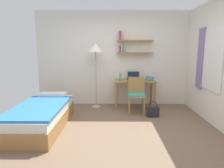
% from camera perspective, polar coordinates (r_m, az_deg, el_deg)
% --- Properties ---
extents(ground_plane, '(5.28, 5.28, 0.00)m').
position_cam_1_polar(ground_plane, '(3.89, 1.46, -13.78)').
color(ground_plane, brown).
extents(wall_back, '(4.40, 0.27, 2.60)m').
position_cam_1_polar(wall_back, '(5.59, 1.23, 7.34)').
color(wall_back, silver).
rests_on(wall_back, ground_plane).
extents(bed, '(0.91, 2.00, 0.54)m').
position_cam_1_polar(bed, '(4.30, -19.49, -8.58)').
color(bed, '#9E703D').
rests_on(bed, ground_plane).
extents(desk, '(1.10, 0.55, 0.74)m').
position_cam_1_polar(desk, '(5.38, 6.58, -0.40)').
color(desk, '#9E703D').
rests_on(desk, ground_plane).
extents(desk_chair, '(0.45, 0.40, 0.89)m').
position_cam_1_polar(desk_chair, '(4.91, 7.08, -2.64)').
color(desk_chair, '#9E703D').
rests_on(desk_chair, ground_plane).
extents(standing_lamp, '(0.41, 0.41, 1.72)m').
position_cam_1_polar(standing_lamp, '(5.25, -4.74, 9.47)').
color(standing_lamp, '#B2A893').
rests_on(standing_lamp, ground_plane).
extents(laptop, '(0.32, 0.23, 0.22)m').
position_cam_1_polar(laptop, '(5.41, 6.22, 1.76)').
color(laptop, black).
rests_on(laptop, desk).
extents(water_bottle, '(0.06, 0.06, 0.20)m').
position_cam_1_polar(water_bottle, '(5.31, 2.43, 2.14)').
color(water_bottle, '#42A87F').
rests_on(water_bottle, desk).
extents(book_stack, '(0.20, 0.26, 0.10)m').
position_cam_1_polar(book_stack, '(5.39, 10.83, 1.55)').
color(book_stack, '#4CA856').
rests_on(book_stack, desk).
extents(handbag, '(0.28, 0.12, 0.38)m').
position_cam_1_polar(handbag, '(4.77, 11.66, -7.77)').
color(handbag, '#232328').
rests_on(handbag, ground_plane).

